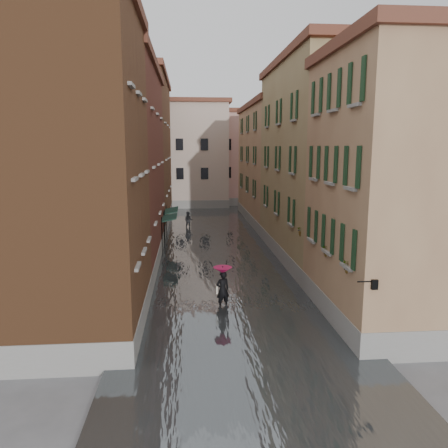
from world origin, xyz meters
name	(u,v)px	position (x,y,z in m)	size (l,w,h in m)	color
ground	(232,307)	(0.00, 0.00, 0.00)	(120.00, 120.00, 0.00)	#5D5C5F
floodwater	(215,246)	(0.00, 13.00, 0.10)	(10.00, 60.00, 0.20)	#474C4F
building_left_near	(65,177)	(-7.00, -2.00, 6.50)	(6.00, 8.00, 13.00)	brown
building_left_mid	(112,170)	(-7.00, 9.00, 6.25)	(6.00, 14.00, 12.50)	#57261B
building_left_far	(137,154)	(-7.00, 24.00, 7.00)	(6.00, 16.00, 14.00)	brown
building_right_near	(398,193)	(7.00, -2.00, 5.75)	(6.00, 8.00, 11.50)	#8E6749
building_right_mid	(322,165)	(7.00, 9.00, 6.50)	(6.00, 14.00, 13.00)	#99875C
building_right_far	(277,166)	(7.00, 24.00, 5.75)	(6.00, 16.00, 11.50)	#8E6749
building_end_cream	(180,156)	(-3.00, 38.00, 6.50)	(12.00, 9.00, 13.00)	#BAA594
building_end_pink	(246,159)	(6.00, 40.00, 6.00)	(10.00, 9.00, 12.00)	tan
awning_near	(169,219)	(-3.49, 12.09, 2.46)	(1.09, 2.79, 2.80)	#142D24
awning_far	(171,211)	(-3.49, 15.71, 2.47)	(1.09, 3.06, 2.80)	#142D24
wall_lantern	(373,284)	(4.33, -6.00, 3.01)	(0.71, 0.22, 0.35)	black
window_planters	(324,240)	(4.12, -1.07, 3.51)	(0.59, 7.92, 0.84)	brown
pedestrian_main	(223,284)	(-0.47, -0.07, 1.22)	(0.93, 0.93, 2.06)	black
pedestrian_far	(188,221)	(-2.05, 20.66, 0.85)	(0.82, 0.64, 1.69)	black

